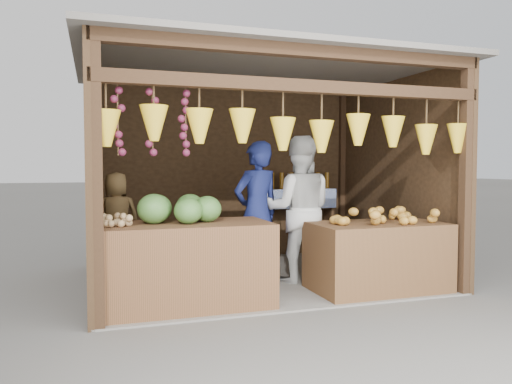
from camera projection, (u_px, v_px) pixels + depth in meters
ground at (258, 279)px, 6.32m from camera, size 80.00×80.00×0.00m
stall_structure at (256, 147)px, 6.18m from camera, size 4.30×3.30×2.66m
back_shelf at (296, 201)px, 7.82m from camera, size 1.25×0.32×1.32m
counter_left at (185, 265)px, 5.01m from camera, size 1.71×0.85×0.86m
counter_right at (377, 257)px, 5.67m from camera, size 1.50×0.85×0.78m
stool at (118, 276)px, 5.82m from camera, size 0.31×0.31×0.29m
man_standing at (257, 213)px, 5.99m from camera, size 0.72×0.58×1.72m
woman_standing at (299, 209)px, 6.09m from camera, size 1.05×0.94×1.79m
vendor_seated at (117, 218)px, 5.78m from camera, size 0.54×0.37×1.07m
melon_pile at (177, 207)px, 5.02m from camera, size 1.00×0.50×0.32m
tanfruit_pile at (116, 219)px, 4.75m from camera, size 0.34×0.40×0.13m
mango_pile at (379, 213)px, 5.62m from camera, size 1.40×0.64×0.22m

